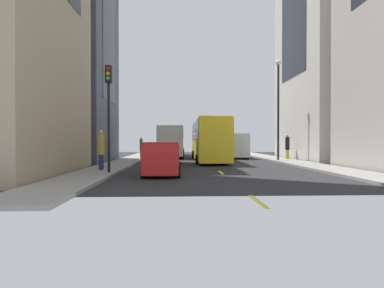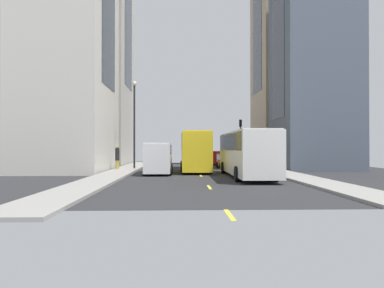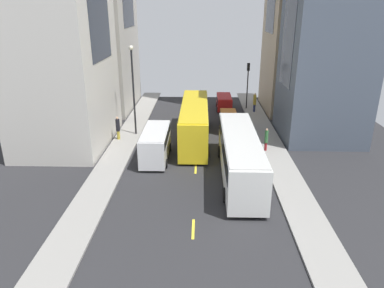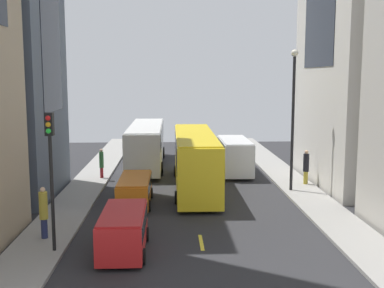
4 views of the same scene
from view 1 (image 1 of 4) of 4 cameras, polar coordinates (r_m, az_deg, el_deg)
The scene contains 20 objects.
ground_plane at distance 30.18m, azimuth 2.20°, elevation -2.85°, with size 40.15×40.15×0.00m, color #28282B.
sidewalk_west at distance 30.44m, azimuth -10.82°, elevation -2.69°, with size 2.41×44.00×0.15m, color gray.
sidewalk_east at distance 31.46m, azimuth 14.79°, elevation -2.59°, with size 2.41×44.00×0.15m, color gray.
lane_stripe_0 at distance 9.50m, azimuth 12.11°, elevation -10.32°, with size 0.16×2.00×0.01m, color yellow.
lane_stripe_1 at distance 17.69m, azimuth 5.34°, elevation -5.25°, with size 0.16×2.00×0.01m, color yellow.
lane_stripe_2 at distance 26.01m, azimuth 2.91°, elevation -3.39°, with size 0.16×2.00×0.01m, color yellow.
lane_stripe_3 at distance 34.37m, azimuth 1.66°, elevation -2.42°, with size 0.16×2.00×0.01m, color yellow.
lane_stripe_4 at distance 42.74m, azimuth 0.91°, elevation -1.84°, with size 0.16×2.00×0.01m, color yellow.
lane_stripe_5 at distance 51.13m, azimuth 0.40°, elevation -1.44°, with size 0.16×2.00×0.01m, color yellow.
building_west_1 at distance 29.59m, azimuth -22.27°, elevation 19.47°, with size 7.29×8.04×22.81m.
city_bus_white at distance 35.66m, azimuth -3.79°, elevation 0.90°, with size 2.80×12.22×3.35m.
streetcar_yellow at distance 27.85m, azimuth 3.06°, elevation 1.24°, with size 2.70×12.43×3.59m.
delivery_van_white at distance 32.87m, azimuth 7.84°, elevation 0.07°, with size 2.25×5.78×2.58m.
car_orange_0 at distance 23.92m, azimuth -4.69°, elevation -1.53°, with size 1.88×4.70×1.56m.
car_red_1 at distance 16.48m, azimuth -5.50°, elevation -2.14°, with size 1.93×4.24×1.74m.
pedestrian_crossing_near at distance 18.48m, azimuth -16.41°, elevation -0.81°, with size 0.37×0.37×2.28m.
pedestrian_walking_far at distance 29.73m, azimuth 17.18°, elevation -0.33°, with size 0.39×0.39×2.26m.
pedestrian_crossing_mid at distance 30.81m, azimuth -9.36°, elevation -0.48°, with size 0.30×0.30×2.05m.
traffic_light_near_corner at distance 16.95m, azimuth -15.13°, elevation 8.23°, with size 0.32×0.44×5.60m.
streetlamp_near at distance 27.94m, azimuth 15.62°, elevation 7.76°, with size 0.44×0.44×8.64m.
Camera 1 is at (-2.31, -30.04, 1.80)m, focal length 28.93 mm.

